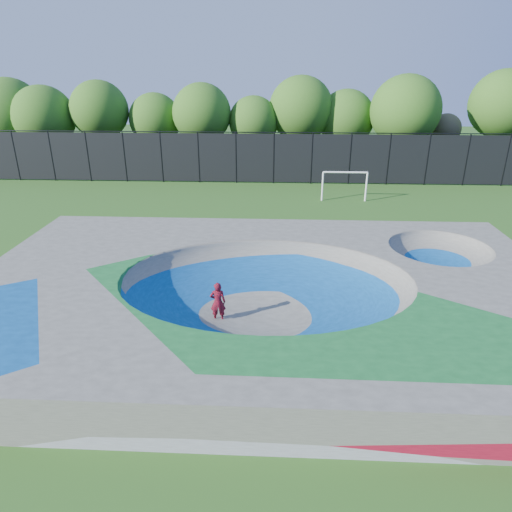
{
  "coord_description": "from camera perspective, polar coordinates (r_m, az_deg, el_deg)",
  "views": [
    {
      "loc": [
        0.38,
        -15.34,
        8.77
      ],
      "look_at": [
        -0.52,
        3.0,
        1.1
      ],
      "focal_mm": 32.0,
      "sensor_mm": 36.0,
      "label": 1
    }
  ],
  "objects": [
    {
      "name": "ground",
      "position": [
        17.67,
        1.22,
        -7.08
      ],
      "size": [
        120.0,
        120.0,
        0.0
      ],
      "primitive_type": "plane",
      "color": "#255116",
      "rests_on": "ground"
    },
    {
      "name": "skate_deck",
      "position": [
        17.31,
        1.24,
        -4.93
      ],
      "size": [
        22.0,
        14.0,
        1.5
      ],
      "primitive_type": "cube",
      "color": "gray",
      "rests_on": "ground"
    },
    {
      "name": "skater",
      "position": [
        16.81,
        -4.79,
        -5.77
      ],
      "size": [
        0.6,
        0.42,
        1.58
      ],
      "primitive_type": "imported",
      "rotation": [
        0.0,
        0.0,
        3.22
      ],
      "color": "#B00E24",
      "rests_on": "ground"
    },
    {
      "name": "skateboard",
      "position": [
        17.18,
        -4.71,
        -8.0
      ],
      "size": [
        0.8,
        0.31,
        0.05
      ],
      "primitive_type": "cube",
      "rotation": [
        0.0,
        0.0,
        0.11
      ],
      "color": "black",
      "rests_on": "ground"
    },
    {
      "name": "soccer_goal",
      "position": [
        32.55,
        11.04,
        9.24
      ],
      "size": [
        3.14,
        0.12,
        2.08
      ],
      "color": "white",
      "rests_on": "ground"
    },
    {
      "name": "fence",
      "position": [
        36.95,
        2.23,
        12.25
      ],
      "size": [
        48.09,
        0.09,
        4.04
      ],
      "color": "black",
      "rests_on": "ground"
    },
    {
      "name": "treeline",
      "position": [
        41.6,
        1.33,
        17.45
      ],
      "size": [
        53.95,
        7.8,
        8.64
      ],
      "color": "#3F2C1F",
      "rests_on": "ground"
    }
  ]
}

